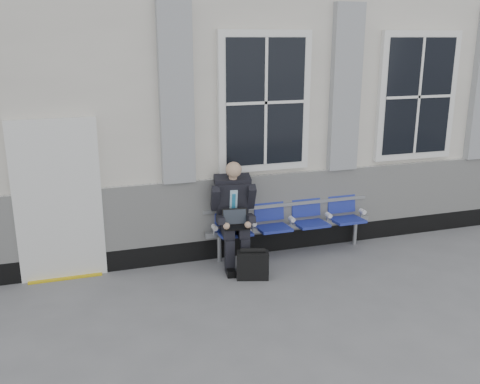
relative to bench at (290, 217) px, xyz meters
name	(u,v)px	position (x,y,z in m)	size (l,w,h in m)	color
ground	(445,272)	(1.77, -1.32, -0.55)	(70.00, 70.00, 0.00)	slate
station_building	(334,88)	(1.76, 2.15, 1.67)	(14.40, 4.40, 4.49)	silver
bench	(290,217)	(0.00, 0.00, 0.00)	(2.60, 0.47, 0.91)	#9EA0A3
businessman	(234,210)	(-0.92, -0.14, 0.25)	(0.65, 0.87, 1.49)	black
briefcase	(253,265)	(-0.83, -0.71, -0.35)	(0.46, 0.29, 0.44)	black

